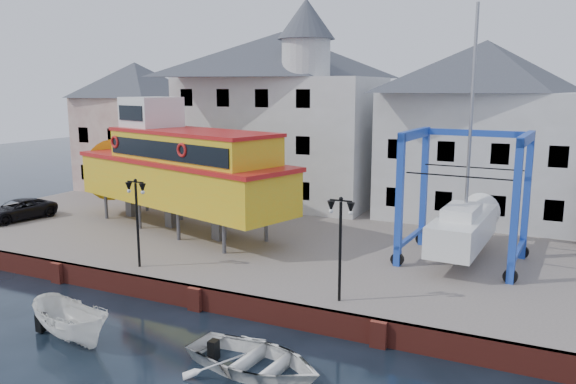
% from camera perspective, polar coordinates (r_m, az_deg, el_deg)
% --- Properties ---
extents(ground, '(140.00, 140.00, 0.00)m').
position_cam_1_polar(ground, '(24.71, -9.29, -11.72)').
color(ground, black).
rests_on(ground, ground).
extents(hardstanding, '(44.00, 22.00, 1.00)m').
position_cam_1_polar(hardstanding, '(33.67, 1.39, -4.59)').
color(hardstanding, '#6C655D').
rests_on(hardstanding, ground).
extents(quay_wall, '(44.00, 0.47, 1.00)m').
position_cam_1_polar(quay_wall, '(24.60, -9.18, -10.56)').
color(quay_wall, maroon).
rests_on(quay_wall, ground).
extents(building_pink, '(8.00, 7.00, 10.30)m').
position_cam_1_polar(building_pink, '(48.26, -15.05, 6.48)').
color(building_pink, tan).
rests_on(building_pink, hardstanding).
extents(building_white_main, '(14.00, 8.30, 14.00)m').
position_cam_1_polar(building_white_main, '(41.30, -0.59, 7.86)').
color(building_white_main, beige).
rests_on(building_white_main, hardstanding).
extents(building_white_right, '(12.00, 8.00, 11.20)m').
position_cam_1_polar(building_white_right, '(38.02, 19.09, 5.92)').
color(building_white_right, beige).
rests_on(building_white_right, hardstanding).
extents(lamp_post_left, '(1.12, 0.32, 4.20)m').
position_cam_1_polar(lamp_post_left, '(26.79, -15.16, -0.86)').
color(lamp_post_left, black).
rests_on(lamp_post_left, hardstanding).
extents(lamp_post_right, '(1.12, 0.32, 4.20)m').
position_cam_1_polar(lamp_post_right, '(21.77, 5.36, -3.13)').
color(lamp_post_right, black).
rests_on(lamp_post_right, hardstanding).
extents(tour_boat, '(18.23, 9.21, 7.74)m').
position_cam_1_polar(tour_boat, '(34.06, -11.89, 2.49)').
color(tour_boat, '#59595E').
rests_on(tour_boat, hardstanding).
extents(travel_lift, '(5.92, 8.13, 12.12)m').
position_cam_1_polar(travel_lift, '(28.80, 17.66, -2.53)').
color(travel_lift, '#2346B6').
rests_on(travel_lift, hardstanding).
extents(van, '(2.99, 4.95, 1.29)m').
position_cam_1_polar(van, '(39.62, -25.76, -1.64)').
color(van, black).
rests_on(van, hardstanding).
extents(motorboat_a, '(4.56, 2.63, 1.66)m').
position_cam_1_polar(motorboat_a, '(23.21, -21.02, -13.84)').
color(motorboat_a, white).
rests_on(motorboat_a, ground).
extents(motorboat_b, '(5.26, 4.00, 1.02)m').
position_cam_1_polar(motorboat_b, '(19.72, -3.44, -17.65)').
color(motorboat_b, white).
rests_on(motorboat_b, ground).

